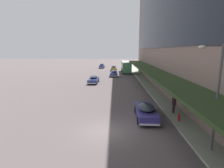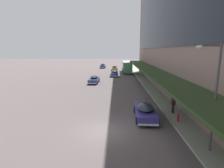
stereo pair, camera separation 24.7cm
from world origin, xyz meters
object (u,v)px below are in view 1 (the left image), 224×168
(transit_bus_kerbside_front, at_px, (126,66))
(sedan_oncoming_rear, at_px, (114,73))
(sedan_second_mid, at_px, (102,66))
(sedan_trailing_mid, at_px, (94,79))
(sedan_lead_near, at_px, (114,68))
(street_lamp, at_px, (215,91))
(pedestrian_at_kerb, at_px, (174,103))
(sedan_lead_mid, at_px, (146,111))
(fire_hydrant, at_px, (179,118))

(transit_bus_kerbside_front, xyz_separation_m, sedan_oncoming_rear, (-3.54, -7.32, -1.09))
(transit_bus_kerbside_front, bearing_deg, sedan_second_mid, 122.11)
(transit_bus_kerbside_front, distance_m, sedan_trailing_mid, 18.30)
(sedan_lead_near, relative_size, street_lamp, 0.72)
(sedan_trailing_mid, height_order, pedestrian_at_kerb, pedestrian_at_kerb)
(sedan_trailing_mid, distance_m, pedestrian_at_kerb, 19.93)
(sedan_oncoming_rear, relative_size, sedan_lead_mid, 0.98)
(sedan_trailing_mid, height_order, sedan_lead_mid, sedan_lead_mid)
(sedan_trailing_mid, height_order, sedan_lead_near, sedan_lead_near)
(sedan_lead_mid, relative_size, fire_hydrant, 7.07)
(pedestrian_at_kerb, height_order, fire_hydrant, pedestrian_at_kerb)
(sedan_lead_near, relative_size, fire_hydrant, 6.89)
(sedan_oncoming_rear, distance_m, sedan_trailing_mid, 10.14)
(sedan_oncoming_rear, xyz_separation_m, sedan_lead_near, (-0.09, 12.59, 0.00))
(street_lamp, distance_m, fire_hydrant, 5.83)
(transit_bus_kerbside_front, relative_size, fire_hydrant, 13.27)
(sedan_second_mid, xyz_separation_m, pedestrian_at_kerb, (10.69, -46.51, 0.38))
(transit_bus_kerbside_front, height_order, street_lamp, street_lamp)
(fire_hydrant, bearing_deg, pedestrian_at_kerb, 84.15)
(sedan_trailing_mid, height_order, street_lamp, street_lamp)
(transit_bus_kerbside_front, height_order, sedan_trailing_mid, transit_bus_kerbside_front)
(sedan_lead_near, relative_size, sedan_lead_mid, 0.97)
(sedan_second_mid, xyz_separation_m, fire_hydrant, (10.46, -48.70, -0.30))
(sedan_trailing_mid, xyz_separation_m, pedestrian_at_kerb, (10.22, -17.10, 0.45))
(sedan_lead_mid, xyz_separation_m, street_lamp, (3.04, -5.64, 3.31))
(sedan_trailing_mid, xyz_separation_m, sedan_second_mid, (-0.47, 29.41, 0.07))
(sedan_trailing_mid, bearing_deg, street_lamp, -66.84)
(sedan_oncoming_rear, relative_size, fire_hydrant, 6.90)
(fire_hydrant, bearing_deg, street_lamp, -87.16)
(sedan_oncoming_rear, distance_m, fire_hydrant, 29.23)
(pedestrian_at_kerb, distance_m, street_lamp, 7.39)
(sedan_trailing_mid, bearing_deg, fire_hydrant, -62.61)
(sedan_oncoming_rear, height_order, pedestrian_at_kerb, pedestrian_at_kerb)
(sedan_oncoming_rear, height_order, sedan_second_mid, sedan_second_mid)
(sedan_trailing_mid, bearing_deg, transit_bus_kerbside_front, 65.58)
(sedan_oncoming_rear, height_order, sedan_lead_near, sedan_lead_near)
(pedestrian_at_kerb, relative_size, street_lamp, 0.28)
(sedan_lead_mid, bearing_deg, sedan_second_mid, 99.12)
(transit_bus_kerbside_front, height_order, sedan_lead_near, transit_bus_kerbside_front)
(transit_bus_kerbside_front, relative_size, sedan_second_mid, 2.09)
(transit_bus_kerbside_front, relative_size, street_lamp, 1.39)
(sedan_lead_near, relative_size, sedan_second_mid, 1.09)
(sedan_second_mid, height_order, sedan_lead_mid, sedan_second_mid)
(sedan_trailing_mid, height_order, sedan_second_mid, sedan_second_mid)
(transit_bus_kerbside_front, distance_m, sedan_lead_mid, 34.91)
(sedan_lead_mid, bearing_deg, pedestrian_at_kerb, 20.94)
(sedan_oncoming_rear, relative_size, sedan_lead_near, 1.00)
(transit_bus_kerbside_front, xyz_separation_m, sedan_trailing_mid, (-7.55, -16.63, -1.12))
(transit_bus_kerbside_front, relative_size, sedan_trailing_mid, 1.92)
(sedan_oncoming_rear, relative_size, sedan_second_mid, 1.09)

